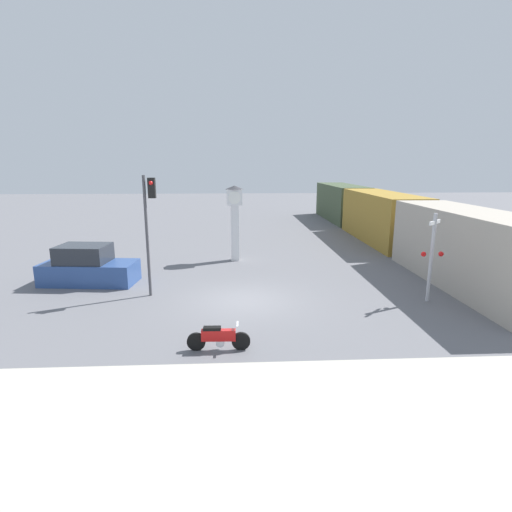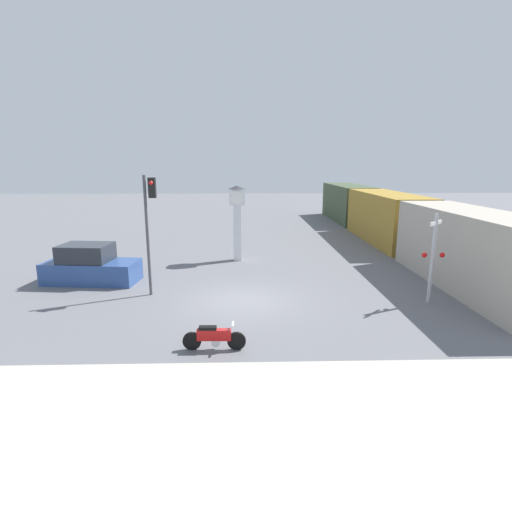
# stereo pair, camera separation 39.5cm
# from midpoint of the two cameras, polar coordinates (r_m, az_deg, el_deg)

# --- Properties ---
(ground_plane) EXTENTS (120.00, 120.00, 0.00)m
(ground_plane) POSITION_cam_midpoint_polar(r_m,az_deg,el_deg) (16.22, -2.35, -6.41)
(ground_plane) COLOR slate
(sidewalk_strip) EXTENTS (36.00, 6.00, 0.10)m
(sidewalk_strip) POSITION_cam_midpoint_polar(r_m,az_deg,el_deg) (8.78, -1.60, -24.48)
(sidewalk_strip) COLOR #BCB7A8
(sidewalk_strip) RESTS_ON ground_plane
(motorcycle) EXTENTS (1.88, 0.41, 0.83)m
(motorcycle) POSITION_cam_midpoint_polar(r_m,az_deg,el_deg) (12.07, -6.35, -11.51)
(motorcycle) COLOR black
(motorcycle) RESTS_ON ground_plane
(clock_tower) EXTENTS (1.02, 1.02, 4.23)m
(clock_tower) POSITION_cam_midpoint_polar(r_m,az_deg,el_deg) (22.44, -3.57, 6.38)
(clock_tower) COLOR white
(clock_tower) RESTS_ON ground_plane
(freight_train) EXTENTS (2.80, 32.34, 3.40)m
(freight_train) POSITION_cam_midpoint_polar(r_m,az_deg,el_deg) (29.79, 17.14, 5.34)
(freight_train) COLOR #ADA393
(freight_train) RESTS_ON ground_plane
(traffic_light) EXTENTS (0.50, 0.35, 4.96)m
(traffic_light) POSITION_cam_midpoint_polar(r_m,az_deg,el_deg) (16.70, -15.68, 5.61)
(traffic_light) COLOR #47474C
(traffic_light) RESTS_ON ground_plane
(railroad_crossing_signal) EXTENTS (0.90, 0.82, 3.54)m
(railroad_crossing_signal) POSITION_cam_midpoint_polar(r_m,az_deg,el_deg) (17.02, 23.21, 0.26)
(railroad_crossing_signal) COLOR #B7B7BC
(railroad_crossing_signal) RESTS_ON ground_plane
(parked_car) EXTENTS (4.36, 2.21, 1.80)m
(parked_car) POSITION_cam_midpoint_polar(r_m,az_deg,el_deg) (19.96, -23.39, -1.51)
(parked_car) COLOR #2D4C8C
(parked_car) RESTS_ON ground_plane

